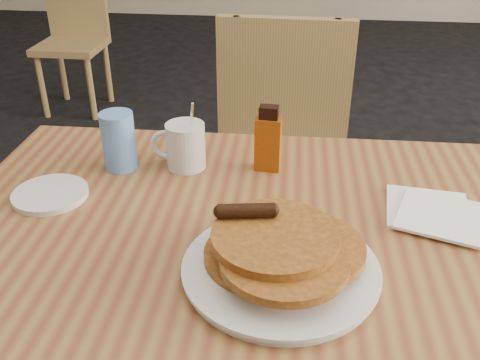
# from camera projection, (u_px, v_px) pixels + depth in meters

# --- Properties ---
(main_table) EXTENTS (1.22, 0.84, 0.75)m
(main_table) POSITION_uv_depth(u_px,v_px,m) (256.00, 243.00, 1.00)
(main_table) COLOR olive
(main_table) RESTS_ON floor
(chair_main_far) EXTENTS (0.44, 0.44, 0.94)m
(chair_main_far) POSITION_uv_depth(u_px,v_px,m) (280.00, 147.00, 1.69)
(chair_main_far) COLOR #9B8448
(chair_main_far) RESTS_ON floor
(chair_wall_extra) EXTENTS (0.38, 0.38, 0.84)m
(chair_wall_extra) POSITION_uv_depth(u_px,v_px,m) (74.00, 27.00, 3.27)
(chair_wall_extra) COLOR #9B8448
(chair_wall_extra) RESTS_ON floor
(pancake_plate) EXTENTS (0.32, 0.32, 0.10)m
(pancake_plate) POSITION_uv_depth(u_px,v_px,m) (281.00, 259.00, 0.84)
(pancake_plate) COLOR silver
(pancake_plate) RESTS_ON main_table
(coffee_mug) EXTENTS (0.12, 0.08, 0.16)m
(coffee_mug) POSITION_uv_depth(u_px,v_px,m) (184.00, 145.00, 1.15)
(coffee_mug) COLOR silver
(coffee_mug) RESTS_ON main_table
(syrup_bottle) EXTENTS (0.06, 0.04, 0.15)m
(syrup_bottle) POSITION_uv_depth(u_px,v_px,m) (268.00, 141.00, 1.14)
(syrup_bottle) COLOR maroon
(syrup_bottle) RESTS_ON main_table
(napkin_stack) EXTENTS (0.20, 0.21, 0.01)m
(napkin_stack) POSITION_uv_depth(u_px,v_px,m) (435.00, 213.00, 1.00)
(napkin_stack) COLOR white
(napkin_stack) RESTS_ON main_table
(blue_tumbler) EXTENTS (0.07, 0.07, 0.13)m
(blue_tumbler) POSITION_uv_depth(u_px,v_px,m) (119.00, 141.00, 1.14)
(blue_tumbler) COLOR #5D90DA
(blue_tumbler) RESTS_ON main_table
(side_saucer) EXTENTS (0.16, 0.16, 0.01)m
(side_saucer) POSITION_uv_depth(u_px,v_px,m) (50.00, 194.00, 1.06)
(side_saucer) COLOR silver
(side_saucer) RESTS_ON main_table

